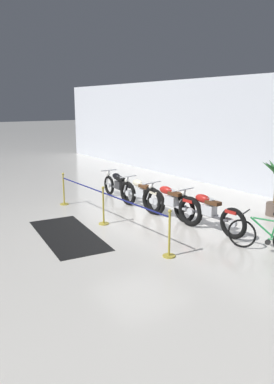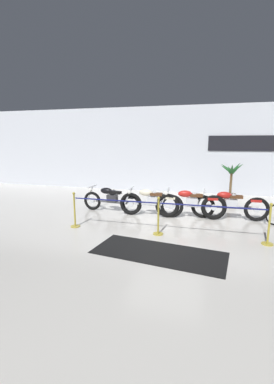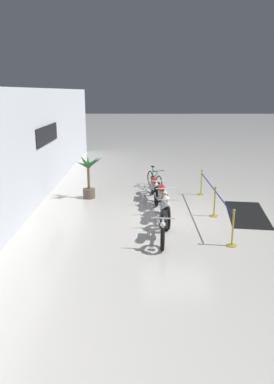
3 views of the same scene
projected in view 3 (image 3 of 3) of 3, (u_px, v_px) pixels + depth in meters
The scene contains 12 objects.
ground_plane at pixel (178, 216), 12.69m from camera, with size 120.00×120.00×0.00m, color silver.
back_wall at pixel (23, 154), 12.18m from camera, with size 28.00×0.29×4.20m.
motorcycle_black_0 at pixel (164, 224), 10.53m from camera, with size 2.23×0.62×0.92m.
motorcycle_cream_1 at pixel (165, 208), 11.97m from camera, with size 2.19×0.62×0.97m.
motorcycle_red_2 at pixel (161, 196), 13.23m from camera, with size 2.31×0.62×0.98m.
motorcycle_red_3 at pixel (154, 188), 14.42m from camera, with size 2.43×0.62×0.97m.
bicycle at pixel (155, 180), 16.20m from camera, with size 1.61×0.68×0.94m.
potted_palm_left_of_row at pixel (89, 176), 14.57m from camera, with size 1.01×1.06×1.72m.
stanchion_far_left at pixel (221, 206), 11.49m from camera, with size 5.34×0.28×1.05m.
stanchion_mid_left at pixel (214, 206), 12.54m from camera, with size 0.28×0.28×1.05m.
stanchion_mid_right at pixel (201, 186), 15.18m from camera, with size 0.28×0.28×1.05m.
floor_banner at pixel (247, 214), 12.84m from camera, with size 3.01×1.26×0.01m, color black.
Camera 3 is at (-12.05, 1.34, 4.08)m, focal length 35.00 mm.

